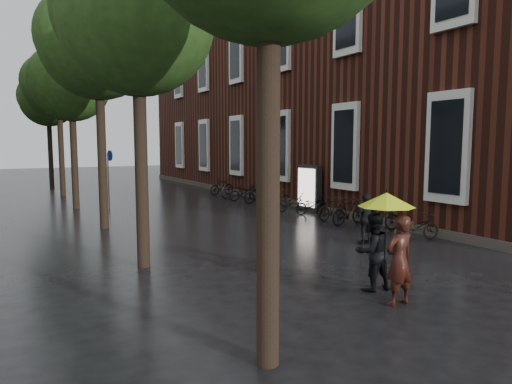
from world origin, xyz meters
TOP-DOWN VIEW (x-y plane):
  - ground at (0.00, 0.00)m, footprint 120.00×120.00m
  - brick_building at (10.47, 19.46)m, footprint 10.20×33.20m
  - street_trees at (-3.99, 15.91)m, footprint 4.33×34.03m
  - person_burgundy at (-0.56, 1.82)m, footprint 0.65×0.43m
  - person_black at (-0.37, 2.74)m, footprint 0.88×0.71m
  - lime_umbrella at (-0.50, 2.26)m, footprint 1.13×1.13m
  - pedestrian_walking at (2.66, 6.20)m, footprint 0.96×0.48m
  - parked_bicycles at (4.52, 13.42)m, footprint 2.07×15.75m
  - ad_lightbox at (5.15, 12.63)m, footprint 0.32×1.42m
  - lamp_post at (1.42, 10.40)m, footprint 0.21×0.21m
  - cycle_sign at (-2.64, 18.01)m, footprint 0.15×0.51m

SIDE VIEW (x-z plane):
  - ground at x=0.00m, z-range 0.00..0.00m
  - parked_bicycles at x=4.52m, z-range -0.05..0.99m
  - pedestrian_walking at x=2.66m, z-range 0.00..1.59m
  - person_black at x=-0.37m, z-range 0.00..1.68m
  - person_burgundy at x=-0.56m, z-range 0.00..1.77m
  - ad_lightbox at x=5.15m, z-range 0.00..2.14m
  - cycle_sign at x=-2.64m, z-range 0.45..3.26m
  - lime_umbrella at x=-0.50m, z-range 1.17..2.84m
  - lamp_post at x=1.42m, z-range 0.44..4.58m
  - brick_building at x=10.47m, z-range -0.01..11.99m
  - street_trees at x=-3.99m, z-range 1.88..10.79m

